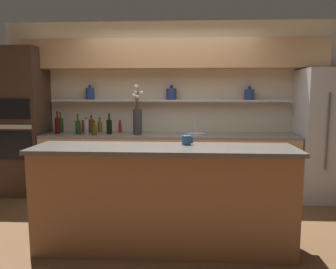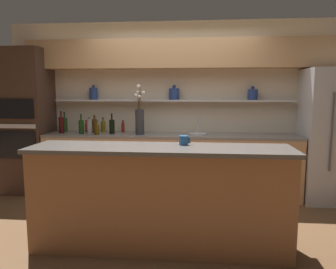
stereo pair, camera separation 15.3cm
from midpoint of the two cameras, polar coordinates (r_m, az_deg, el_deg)
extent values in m
plane|color=brown|center=(3.87, -1.46, -16.04)|extent=(12.00, 12.00, 0.00)
cube|color=beige|center=(5.15, -0.04, 4.78)|extent=(5.20, 0.10, 2.60)
cube|color=#B7B7BC|center=(5.01, -0.68, 5.93)|extent=(3.61, 0.18, 0.02)
cylinder|color=navy|center=(5.23, -14.28, 6.90)|extent=(0.13, 0.13, 0.18)
sphere|color=navy|center=(5.23, -14.32, 8.14)|extent=(0.04, 0.04, 0.04)
cylinder|color=navy|center=(5.00, -0.29, 7.05)|extent=(0.15, 0.15, 0.17)
sphere|color=navy|center=(5.00, -0.29, 8.35)|extent=(0.05, 0.05, 0.05)
cylinder|color=navy|center=(5.06, 13.13, 6.79)|extent=(0.14, 0.14, 0.16)
sphere|color=navy|center=(5.06, 13.16, 7.97)|extent=(0.05, 0.05, 0.05)
cube|color=tan|center=(4.95, -0.19, 13.82)|extent=(4.42, 0.34, 0.42)
cube|color=tan|center=(4.92, -0.84, -5.49)|extent=(3.71, 0.62, 0.88)
cube|color=slate|center=(4.83, -0.86, -0.17)|extent=(3.71, 0.62, 0.04)
cube|color=#99603D|center=(3.28, -2.15, -11.31)|extent=(2.48, 0.55, 0.98)
cube|color=#56514C|center=(3.15, -2.19, -2.50)|extent=(2.54, 0.61, 0.04)
cube|color=#B7B7BC|center=(5.15, 25.10, -0.09)|extent=(0.77, 0.70, 1.86)
cylinder|color=#4C4C51|center=(4.74, 25.23, 0.45)|extent=(0.02, 0.02, 1.02)
cube|color=#3D281E|center=(5.44, -24.82, 2.01)|extent=(0.68, 0.62, 2.18)
cube|color=black|center=(5.19, -26.29, -1.76)|extent=(0.57, 0.02, 0.40)
cube|color=black|center=(5.14, -26.63, 3.97)|extent=(0.57, 0.02, 0.28)
cube|color=#B7B7BC|center=(5.16, -26.47, 1.21)|extent=(0.60, 0.02, 0.06)
cylinder|color=#2D2D33|center=(4.79, -6.25, 2.17)|extent=(0.13, 0.13, 0.37)
cylinder|color=#4C3319|center=(4.76, -6.09, 5.82)|extent=(0.01, 0.02, 0.24)
sphere|color=silver|center=(4.75, -5.63, 7.27)|extent=(0.06, 0.06, 0.06)
cylinder|color=#4C3319|center=(4.79, -6.37, 6.36)|extent=(0.05, 0.03, 0.33)
sphere|color=silver|center=(4.83, -6.49, 8.32)|extent=(0.06, 0.06, 0.06)
cylinder|color=#4C3319|center=(4.75, -6.53, 5.57)|extent=(0.03, 0.03, 0.20)
sphere|color=silver|center=(4.72, -6.92, 6.78)|extent=(0.05, 0.05, 0.05)
cylinder|color=#4C3319|center=(4.77, -6.30, 5.87)|extent=(0.03, 0.04, 0.25)
sphere|color=silver|center=(4.79, -6.66, 7.36)|extent=(0.04, 0.04, 0.04)
cylinder|color=#4C3319|center=(4.74, -6.29, 5.48)|extent=(0.02, 0.01, 0.19)
sphere|color=silver|center=(4.69, -6.30, 6.59)|extent=(0.05, 0.05, 0.05)
cylinder|color=#4C3319|center=(4.79, -6.41, 5.51)|extent=(0.03, 0.03, 0.19)
sphere|color=silver|center=(4.82, -6.64, 6.65)|extent=(0.04, 0.04, 0.04)
cylinder|color=#B7B7BC|center=(4.82, 3.92, 0.15)|extent=(0.27, 0.27, 0.02)
cylinder|color=#B7B7BC|center=(4.90, 3.92, 1.69)|extent=(0.02, 0.02, 0.22)
cylinder|color=#B7B7BC|center=(4.83, 3.94, 2.91)|extent=(0.02, 0.12, 0.02)
cylinder|color=#193814|center=(5.03, -16.24, 1.20)|extent=(0.08, 0.08, 0.20)
cylinder|color=#193814|center=(5.01, -16.29, 2.78)|extent=(0.02, 0.02, 0.08)
cylinder|color=black|center=(5.01, -16.31, 3.32)|extent=(0.03, 0.03, 0.01)
cylinder|color=maroon|center=(5.25, -15.40, 1.13)|extent=(0.05, 0.05, 0.13)
cylinder|color=maroon|center=(5.24, -15.43, 2.06)|extent=(0.03, 0.03, 0.04)
cylinder|color=black|center=(5.24, -15.44, 2.32)|extent=(0.03, 0.03, 0.01)
cylinder|color=#4C2D0C|center=(5.08, -14.03, 1.40)|extent=(0.08, 0.08, 0.21)
cylinder|color=#4C2D0C|center=(5.07, -14.07, 2.82)|extent=(0.03, 0.03, 0.04)
cylinder|color=black|center=(5.07, -14.08, 3.16)|extent=(0.03, 0.03, 0.01)
cylinder|color=#193814|center=(5.32, -18.97, 1.52)|extent=(0.08, 0.08, 0.22)
cylinder|color=#193814|center=(5.31, -19.04, 3.12)|extent=(0.02, 0.02, 0.08)
cylinder|color=black|center=(5.30, -19.06, 3.62)|extent=(0.03, 0.03, 0.01)
cylinder|color=maroon|center=(5.09, -9.21, 1.12)|extent=(0.05, 0.05, 0.14)
cylinder|color=maroon|center=(5.08, -9.23, 2.07)|extent=(0.03, 0.03, 0.04)
cylinder|color=black|center=(5.08, -9.23, 2.35)|extent=(0.03, 0.03, 0.01)
cylinder|color=#47380A|center=(4.84, -13.59, 0.74)|extent=(0.07, 0.07, 0.15)
cylinder|color=#47380A|center=(4.83, -13.63, 1.89)|extent=(0.03, 0.03, 0.05)
cylinder|color=black|center=(4.83, -13.64, 2.27)|extent=(0.03, 0.03, 0.01)
cylinder|color=black|center=(4.92, -11.07, 1.30)|extent=(0.08, 0.08, 0.21)
cylinder|color=black|center=(4.91, -11.11, 2.98)|extent=(0.02, 0.02, 0.08)
cylinder|color=black|center=(4.90, -11.13, 3.53)|extent=(0.03, 0.03, 0.01)
cylinder|color=gray|center=(4.95, -14.88, 1.09)|extent=(0.07, 0.07, 0.19)
cylinder|color=gray|center=(4.94, -14.93, 2.42)|extent=(0.03, 0.03, 0.04)
cylinder|color=black|center=(4.94, -14.94, 2.77)|extent=(0.03, 0.03, 0.01)
cylinder|color=#380C0C|center=(5.16, -19.47, 1.46)|extent=(0.08, 0.08, 0.24)
cylinder|color=#380C0C|center=(5.15, -19.55, 3.23)|extent=(0.02, 0.02, 0.08)
cylinder|color=black|center=(5.15, -19.57, 3.75)|extent=(0.03, 0.03, 0.01)
cylinder|color=brown|center=(5.17, -12.61, 1.28)|extent=(0.07, 0.07, 0.16)
cylinder|color=brown|center=(5.16, -12.64, 2.45)|extent=(0.03, 0.03, 0.05)
cylinder|color=black|center=(5.16, -12.65, 2.80)|extent=(0.03, 0.03, 0.01)
cylinder|color=#235184|center=(3.25, 1.88, -1.00)|extent=(0.09, 0.09, 0.09)
cube|color=#235184|center=(3.25, 2.87, -1.01)|extent=(0.02, 0.01, 0.06)
camera|label=1|loc=(0.08, -91.10, -0.15)|focal=35.00mm
camera|label=2|loc=(0.08, 88.90, 0.15)|focal=35.00mm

